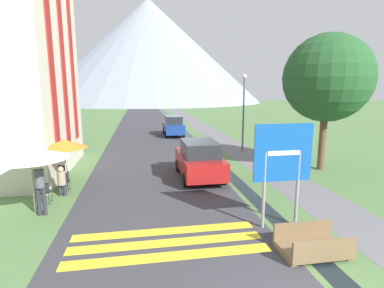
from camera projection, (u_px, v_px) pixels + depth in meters
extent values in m
plane|color=#517542|center=(179.00, 141.00, 24.82)|extent=(160.00, 160.00, 0.00)
cube|color=#38383D|center=(146.00, 126.00, 34.09)|extent=(6.40, 60.00, 0.01)
cube|color=slate|center=(199.00, 125.00, 35.11)|extent=(2.20, 60.00, 0.01)
cube|color=black|center=(178.00, 126.00, 34.71)|extent=(0.60, 60.00, 0.00)
cube|color=yellow|center=(170.00, 256.00, 7.72)|extent=(5.44, 0.44, 0.01)
cube|color=yellow|center=(167.00, 243.00, 8.39)|extent=(5.44, 0.44, 0.01)
cube|color=yellow|center=(165.00, 231.00, 9.07)|extent=(5.44, 0.44, 0.01)
cone|color=gray|center=(149.00, 51.00, 93.64)|extent=(69.39, 69.39, 31.36)
cube|color=beige|center=(7.00, 60.00, 14.47)|extent=(5.04, 7.65, 11.26)
cube|color=maroon|center=(51.00, 56.00, 12.86)|extent=(0.06, 0.70, 8.44)
cube|color=maroon|center=(63.00, 61.00, 14.89)|extent=(0.06, 0.70, 8.44)
cube|color=maroon|center=(72.00, 64.00, 16.93)|extent=(0.06, 0.70, 8.44)
cylinder|color=gray|center=(264.00, 190.00, 9.13)|extent=(0.10, 0.10, 2.41)
cylinder|color=gray|center=(297.00, 188.00, 9.32)|extent=(0.10, 0.10, 2.41)
cube|color=#1451AD|center=(283.00, 153.00, 8.99)|extent=(1.85, 0.05, 1.76)
cube|color=white|center=(284.00, 153.00, 8.97)|extent=(1.02, 0.02, 0.14)
cube|color=brown|center=(312.00, 249.00, 7.84)|extent=(1.70, 1.10, 0.12)
cube|color=brown|center=(325.00, 249.00, 7.29)|extent=(1.70, 0.08, 0.45)
cube|color=brown|center=(303.00, 230.00, 8.28)|extent=(1.70, 0.08, 0.45)
cube|color=brown|center=(285.00, 255.00, 7.73)|extent=(0.16, 0.99, 0.08)
cube|color=brown|center=(338.00, 249.00, 7.98)|extent=(0.16, 0.99, 0.08)
cube|color=#A31919|center=(199.00, 163.00, 14.45)|extent=(1.85, 4.08, 0.84)
cube|color=#23282D|center=(200.00, 148.00, 14.11)|extent=(1.57, 2.25, 0.68)
cylinder|color=black|center=(178.00, 166.00, 15.61)|extent=(0.18, 0.60, 0.60)
cylinder|color=black|center=(211.00, 164.00, 15.90)|extent=(0.18, 0.60, 0.60)
cylinder|color=black|center=(185.00, 180.00, 13.15)|extent=(0.18, 0.60, 0.60)
cylinder|color=black|center=(224.00, 178.00, 13.45)|extent=(0.18, 0.60, 0.60)
cube|color=navy|center=(173.00, 128.00, 27.44)|extent=(1.66, 3.99, 0.84)
cube|color=#23282D|center=(173.00, 120.00, 27.11)|extent=(1.41, 2.20, 0.68)
cylinder|color=black|center=(164.00, 131.00, 28.59)|extent=(0.18, 0.60, 0.60)
cylinder|color=black|center=(180.00, 130.00, 28.85)|extent=(0.18, 0.60, 0.60)
cylinder|color=black|center=(166.00, 134.00, 26.19)|extent=(0.18, 0.60, 0.60)
cylinder|color=black|center=(184.00, 134.00, 26.45)|extent=(0.18, 0.60, 0.60)
cube|color=#232328|center=(45.00, 192.00, 11.20)|extent=(0.40, 0.40, 0.04)
cube|color=#232328|center=(43.00, 188.00, 10.99)|extent=(0.40, 0.04, 0.40)
cylinder|color=#232328|center=(42.00, 196.00, 11.38)|extent=(0.03, 0.03, 0.45)
cylinder|color=#232328|center=(52.00, 196.00, 11.44)|extent=(0.03, 0.03, 0.45)
cylinder|color=#232328|center=(39.00, 200.00, 11.05)|extent=(0.03, 0.03, 0.45)
cylinder|color=#232328|center=(49.00, 199.00, 11.11)|extent=(0.03, 0.03, 0.45)
cube|color=#232328|center=(64.00, 181.00, 12.52)|extent=(0.40, 0.40, 0.04)
cube|color=#232328|center=(63.00, 178.00, 12.31)|extent=(0.40, 0.04, 0.40)
cylinder|color=#232328|center=(62.00, 185.00, 12.70)|extent=(0.03, 0.03, 0.45)
cylinder|color=#232328|center=(70.00, 185.00, 12.76)|extent=(0.03, 0.03, 0.45)
cylinder|color=#232328|center=(59.00, 188.00, 12.37)|extent=(0.03, 0.03, 0.45)
cylinder|color=#232328|center=(68.00, 187.00, 12.43)|extent=(0.03, 0.03, 0.45)
cube|color=#232328|center=(63.00, 173.00, 13.78)|extent=(0.40, 0.40, 0.04)
cube|color=#232328|center=(62.00, 169.00, 13.57)|extent=(0.40, 0.04, 0.40)
cylinder|color=#232328|center=(61.00, 176.00, 13.96)|extent=(0.03, 0.03, 0.45)
cylinder|color=#232328|center=(69.00, 176.00, 14.02)|extent=(0.03, 0.03, 0.45)
cylinder|color=#232328|center=(59.00, 179.00, 13.63)|extent=(0.03, 0.03, 0.45)
cylinder|color=#232328|center=(67.00, 178.00, 13.69)|extent=(0.03, 0.03, 0.45)
cylinder|color=#B7B2A8|center=(33.00, 183.00, 10.18)|extent=(0.06, 0.06, 2.23)
cone|color=silver|center=(30.00, 154.00, 9.99)|extent=(2.49, 2.49, 0.37)
cylinder|color=#B7B2A8|center=(66.00, 165.00, 12.85)|extent=(0.06, 0.06, 2.06)
cone|color=orange|center=(64.00, 144.00, 12.68)|extent=(1.92, 1.92, 0.36)
cylinder|color=#282833|center=(39.00, 201.00, 10.16)|extent=(0.14, 0.14, 0.99)
cylinder|color=#282833|center=(44.00, 201.00, 10.19)|extent=(0.14, 0.14, 0.99)
cylinder|color=#4C4C56|center=(39.00, 178.00, 10.02)|extent=(0.32, 0.32, 0.62)
sphere|color=beige|center=(38.00, 167.00, 9.95)|extent=(0.22, 0.22, 0.22)
cylinder|color=#282833|center=(60.00, 190.00, 12.06)|extent=(0.14, 0.14, 0.46)
cylinder|color=#282833|center=(65.00, 190.00, 12.09)|extent=(0.14, 0.14, 0.46)
cylinder|color=gray|center=(61.00, 178.00, 11.98)|extent=(0.32, 0.32, 0.54)
sphere|color=tan|center=(61.00, 169.00, 11.92)|extent=(0.22, 0.22, 0.22)
cylinder|color=#515156|center=(243.00, 116.00, 20.25)|extent=(0.12, 0.12, 4.92)
sphere|color=silver|center=(245.00, 77.00, 19.78)|extent=(0.28, 0.28, 0.28)
cylinder|color=brown|center=(322.00, 143.00, 15.77)|extent=(0.36, 0.36, 2.90)
sphere|color=#235128|center=(327.00, 78.00, 15.16)|extent=(4.44, 4.44, 4.44)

